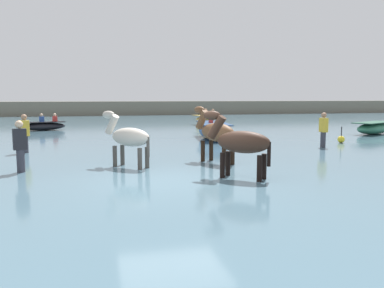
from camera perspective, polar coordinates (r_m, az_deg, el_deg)
name	(u,v)px	position (r m, az deg, el deg)	size (l,w,h in m)	color
ground_plane	(172,193)	(9.41, -2.80, -6.95)	(120.00, 120.00, 0.00)	#666051
water_surface	(133,141)	(19.17, -8.44, 0.44)	(90.00, 90.00, 0.29)	#476675
horse_lead_pinto	(129,139)	(11.13, -9.03, 0.77)	(1.38, 1.42, 1.83)	beige
horse_trailing_dark_bay	(240,144)	(9.53, 6.91, 0.02)	(1.48, 1.40, 1.89)	#382319
horse_flank_bay	(216,134)	(11.75, 3.41, 1.46)	(1.01, 1.75, 1.94)	brown
boat_distant_east	(42,126)	(24.70, -20.53, 2.44)	(2.72, 1.55, 0.98)	black
boat_far_offshore	(213,131)	(18.60, 3.03, 1.93)	(1.78, 3.91, 1.22)	#28518E
boat_mid_channel	(374,128)	(22.94, 24.50, 2.09)	(3.13, 2.31, 0.77)	#337556
boat_distant_west	(207,121)	(26.90, 2.20, 3.35)	(1.47, 3.41, 1.15)	gold
person_wading_mid	(20,150)	(11.14, -23.28, -0.81)	(0.36, 0.28, 1.63)	#383842
person_wading_close	(323,132)	(16.18, 18.21, 1.59)	(0.22, 0.33, 1.63)	#383842
person_onlooker_left	(25,136)	(14.97, -22.72, 1.01)	(0.34, 0.23, 1.63)	#383842
channel_buoy	(341,139)	(17.99, 20.48, 0.65)	(0.30, 0.30, 0.68)	yellow
far_shoreline	(111,110)	(43.48, -11.41, 4.83)	(80.00, 2.40, 1.75)	#706B5B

